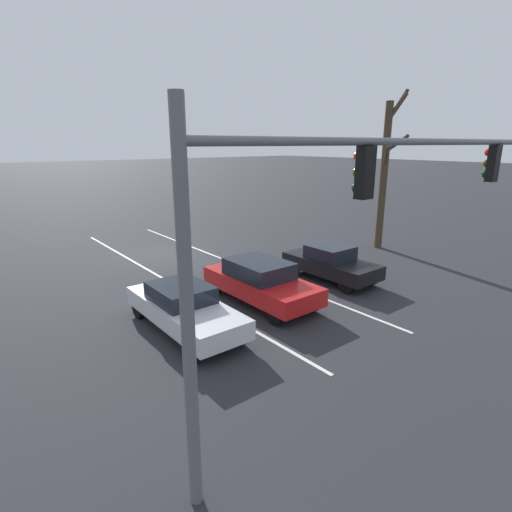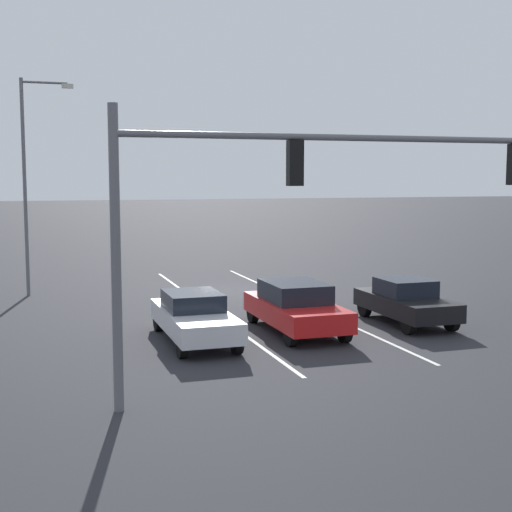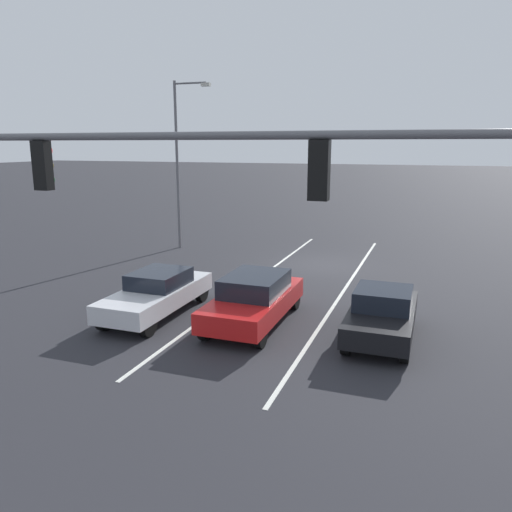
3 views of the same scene
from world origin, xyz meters
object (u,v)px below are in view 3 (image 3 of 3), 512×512
at_px(traffic_signal_gantry, 58,191).
at_px(car_red_midlane_front, 254,298).
at_px(car_silver_rightlane_front, 157,293).
at_px(car_black_leftlane_front, 382,313).
at_px(street_lamp_right_shoulder, 180,155).

bearing_deg(traffic_signal_gantry, car_red_midlane_front, -108.63).
xyz_separation_m(car_silver_rightlane_front, traffic_signal_gantry, (-1.25, 5.48, 3.74)).
height_order(car_black_leftlane_front, street_lamp_right_shoulder, street_lamp_right_shoulder).
xyz_separation_m(car_black_leftlane_front, street_lamp_right_shoulder, (11.25, -9.37, 4.13)).
bearing_deg(car_black_leftlane_front, car_red_midlane_front, 1.12).
bearing_deg(street_lamp_right_shoulder, traffic_signal_gantry, 109.89).
relative_size(car_black_leftlane_front, car_red_midlane_front, 0.88).
bearing_deg(car_black_leftlane_front, car_silver_rightlane_front, 3.03).
bearing_deg(street_lamp_right_shoulder, car_red_midlane_front, 128.28).
height_order(car_black_leftlane_front, car_silver_rightlane_front, car_black_leftlane_front).
bearing_deg(car_black_leftlane_front, street_lamp_right_shoulder, -39.78).
distance_m(car_black_leftlane_front, car_red_midlane_front, 3.80).
height_order(car_black_leftlane_front, car_red_midlane_front, car_red_midlane_front).
distance_m(car_silver_rightlane_front, car_red_midlane_front, 3.21).
relative_size(car_silver_rightlane_front, traffic_signal_gantry, 0.37).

